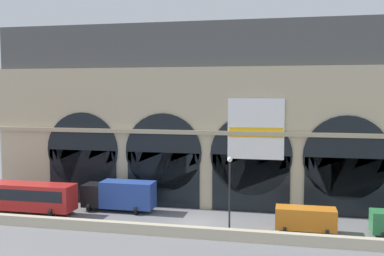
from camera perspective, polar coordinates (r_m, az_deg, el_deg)
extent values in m
plane|color=slate|center=(43.04, 0.57, -12.01)|extent=(200.00, 200.00, 0.00)
cube|color=beige|center=(38.90, -0.74, -13.12)|extent=(90.00, 0.70, 0.94)
cube|color=#BCAD8C|center=(48.51, 2.29, -1.12)|extent=(48.35, 4.33, 14.90)
cube|color=#4C4C4C|center=(48.79, 2.39, 10.49)|extent=(48.35, 3.73, 4.77)
cube|color=black|center=(51.37, -13.78, -6.01)|extent=(7.93, 0.20, 5.89)
cylinder|color=black|center=(50.91, -13.84, -2.75)|extent=(8.34, 0.20, 8.34)
cube|color=black|center=(48.07, -3.70, -6.61)|extent=(7.93, 0.20, 5.89)
cylinder|color=black|center=(47.58, -3.71, -3.14)|extent=(8.34, 0.20, 8.34)
cube|color=black|center=(46.44, 7.49, -7.05)|extent=(7.93, 0.20, 5.89)
cylinder|color=black|center=(45.93, 7.53, -3.45)|extent=(8.34, 0.20, 8.34)
cube|color=black|center=(46.64, 19.05, -7.22)|extent=(7.93, 0.20, 5.89)
cylinder|color=black|center=(46.13, 19.15, -3.64)|extent=(8.34, 0.20, 8.34)
cube|color=white|center=(45.47, 8.14, -0.11)|extent=(5.69, 0.12, 6.19)
cube|color=yellow|center=(45.42, 8.13, -0.57)|extent=(5.46, 0.04, 1.01)
cube|color=tan|center=(46.17, 1.79, -0.59)|extent=(48.35, 0.50, 0.44)
cube|color=red|center=(48.86, -20.86, -8.11)|extent=(11.00, 2.50, 2.60)
cube|color=black|center=(47.75, -21.71, -8.00)|extent=(10.12, 0.04, 1.10)
cylinder|color=black|center=(46.27, -17.51, -10.39)|extent=(0.28, 1.00, 1.00)
cylinder|color=black|center=(48.16, -16.17, -9.75)|extent=(0.28, 1.00, 1.00)
cube|color=black|center=(48.36, -12.40, -8.31)|extent=(2.00, 2.30, 2.30)
cube|color=#28479E|center=(46.91, -8.19, -8.41)|extent=(5.50, 2.30, 2.70)
cylinder|color=black|center=(47.77, -13.01, -9.91)|extent=(0.28, 0.84, 0.84)
cylinder|color=black|center=(49.59, -11.98, -9.35)|extent=(0.28, 0.84, 0.84)
cylinder|color=black|center=(45.88, -7.14, -10.43)|extent=(0.28, 0.84, 0.84)
cylinder|color=black|center=(47.77, -6.31, -9.81)|extent=(0.28, 0.84, 0.84)
cube|color=orange|center=(41.13, 14.32, -11.11)|extent=(5.20, 2.00, 1.86)
cylinder|color=black|center=(40.50, 11.78, -12.69)|extent=(0.28, 0.68, 0.68)
cylinder|color=black|center=(42.22, 11.80, -11.96)|extent=(0.28, 0.68, 0.68)
cylinder|color=black|center=(40.64, 16.89, -12.73)|extent=(0.28, 0.68, 0.68)
cylinder|color=black|center=(42.36, 16.69, -12.01)|extent=(0.28, 0.68, 0.68)
cylinder|color=black|center=(41.54, 23.21, -12.53)|extent=(0.28, 0.68, 0.68)
cylinder|color=black|center=(43.23, 22.75, -11.83)|extent=(0.28, 0.68, 0.68)
cylinder|color=black|center=(38.30, 4.82, -9.10)|extent=(0.16, 0.16, 6.50)
sphere|color=#F2EDCC|center=(37.63, 4.85, -4.02)|extent=(0.44, 0.44, 0.44)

